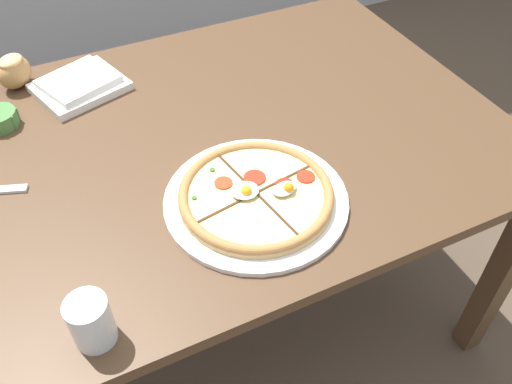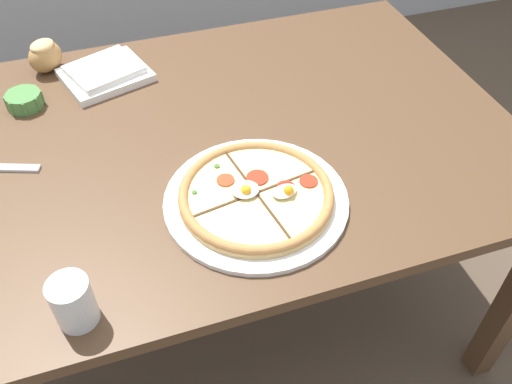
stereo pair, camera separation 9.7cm
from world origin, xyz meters
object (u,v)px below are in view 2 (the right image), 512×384
water_glass (74,304)px  dining_table (215,162)px  pizza (256,196)px  ramekin_bowl (24,100)px  bread_piece_near (45,55)px  napkin_folded (105,73)px

water_glass → dining_table: bearing=49.6°
dining_table → pizza: 0.26m
ramekin_bowl → bread_piece_near: 0.17m
ramekin_bowl → water_glass: (0.07, -0.65, 0.02)m
dining_table → bread_piece_near: size_ratio=12.00×
napkin_folded → water_glass: (-0.14, -0.71, 0.03)m
dining_table → pizza: bearing=-83.5°
dining_table → pizza: size_ratio=3.77×
napkin_folded → water_glass: water_glass is taller
ramekin_bowl → bread_piece_near: (0.06, 0.15, 0.02)m
bread_piece_near → napkin_folded: bearing=-32.5°
pizza → ramekin_bowl: bearing=131.6°
napkin_folded → dining_table: bearing=-56.9°
dining_table → bread_piece_near: (-0.34, 0.40, 0.13)m
ramekin_bowl → water_glass: water_glass is taller
pizza → water_glass: water_glass is taller
bread_piece_near → water_glass: 0.80m
ramekin_bowl → water_glass: 0.65m
pizza → napkin_folded: (-0.23, 0.55, -0.00)m
water_glass → bread_piece_near: bearing=90.2°
dining_table → ramekin_bowl: 0.49m
dining_table → water_glass: size_ratio=15.02×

